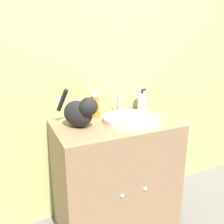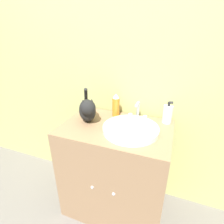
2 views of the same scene
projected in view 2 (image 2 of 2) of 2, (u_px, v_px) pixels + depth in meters
wall_back at (129, 64)px, 1.40m from camera, size 6.00×0.05×2.50m
vanity_cabinet at (115, 170)px, 1.48m from camera, size 0.82×0.55×0.83m
sink_basin at (131, 129)px, 1.24m from camera, size 0.40×0.40×0.04m
faucet at (138, 112)px, 1.40m from camera, size 0.15×0.09×0.15m
cat at (87, 109)px, 1.35m from camera, size 0.24×0.32×0.24m
soap_bottle at (168, 114)px, 1.34m from camera, size 0.07×0.07×0.18m
spray_bottle at (116, 105)px, 1.45m from camera, size 0.06×0.06×0.19m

